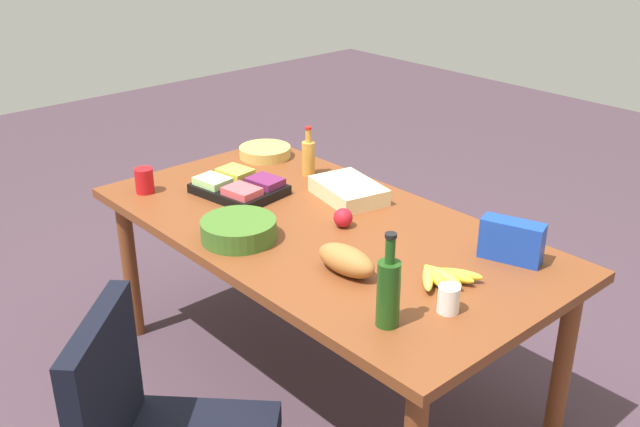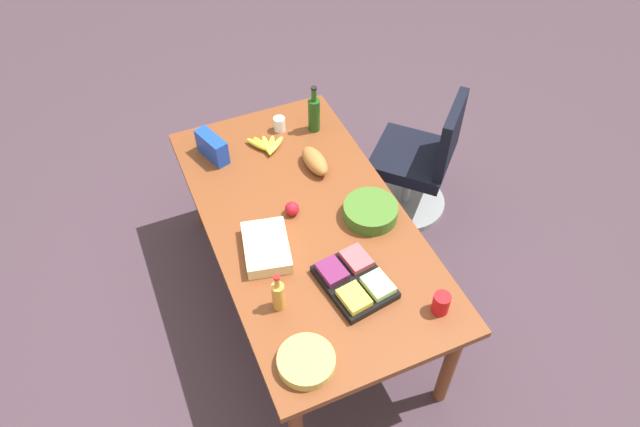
# 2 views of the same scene
# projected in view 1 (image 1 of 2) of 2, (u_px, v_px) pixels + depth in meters

# --- Properties ---
(ground_plane) EXTENTS (10.00, 10.00, 0.00)m
(ground_plane) POSITION_uv_depth(u_px,v_px,m) (322.00, 380.00, 3.17)
(ground_plane) COLOR #43313B
(conference_table) EXTENTS (1.92, 1.01, 0.75)m
(conference_table) POSITION_uv_depth(u_px,v_px,m) (322.00, 243.00, 2.90)
(conference_table) COLOR brown
(conference_table) RESTS_ON ground
(apple_red) EXTENTS (0.09, 0.09, 0.08)m
(apple_red) POSITION_uv_depth(u_px,v_px,m) (343.00, 218.00, 2.84)
(apple_red) COLOR red
(apple_red) RESTS_ON conference_table
(paper_cup) EXTENTS (0.08, 0.08, 0.09)m
(paper_cup) POSITION_uv_depth(u_px,v_px,m) (449.00, 299.00, 2.27)
(paper_cup) COLOR white
(paper_cup) RESTS_ON conference_table
(red_solo_cup) EXTENTS (0.10, 0.10, 0.11)m
(red_solo_cup) POSITION_uv_depth(u_px,v_px,m) (144.00, 181.00, 3.15)
(red_solo_cup) COLOR red
(red_solo_cup) RESTS_ON conference_table
(fruit_platter) EXTENTS (0.40, 0.33, 0.07)m
(fruit_platter) POSITION_uv_depth(u_px,v_px,m) (239.00, 187.00, 3.15)
(fruit_platter) COLOR black
(fruit_platter) RESTS_ON conference_table
(chip_bag_blue) EXTENTS (0.23, 0.15, 0.15)m
(chip_bag_blue) POSITION_uv_depth(u_px,v_px,m) (512.00, 241.00, 2.57)
(chip_bag_blue) COLOR #1840B4
(chip_bag_blue) RESTS_ON conference_table
(bread_loaf) EXTENTS (0.25, 0.13, 0.10)m
(bread_loaf) POSITION_uv_depth(u_px,v_px,m) (346.00, 260.00, 2.49)
(bread_loaf) COLOR #A86932
(bread_loaf) RESTS_ON conference_table
(sheet_cake) EXTENTS (0.36, 0.28, 0.07)m
(sheet_cake) POSITION_uv_depth(u_px,v_px,m) (349.00, 191.00, 3.10)
(sheet_cake) COLOR beige
(sheet_cake) RESTS_ON conference_table
(wine_bottle) EXTENTS (0.08, 0.08, 0.31)m
(wine_bottle) POSITION_uv_depth(u_px,v_px,m) (388.00, 291.00, 2.17)
(wine_bottle) COLOR #1E4916
(wine_bottle) RESTS_ON conference_table
(dressing_bottle) EXTENTS (0.07, 0.07, 0.23)m
(dressing_bottle) POSITION_uv_depth(u_px,v_px,m) (308.00, 157.00, 3.33)
(dressing_bottle) COLOR gold
(dressing_bottle) RESTS_ON conference_table
(banana_bunch) EXTENTS (0.20, 0.23, 0.04)m
(banana_bunch) POSITION_uv_depth(u_px,v_px,m) (443.00, 276.00, 2.44)
(banana_bunch) COLOR #E0C944
(banana_bunch) RESTS_ON conference_table
(salad_bowl) EXTENTS (0.33, 0.33, 0.08)m
(salad_bowl) POSITION_uv_depth(u_px,v_px,m) (239.00, 230.00, 2.74)
(salad_bowl) COLOR #3F6924
(salad_bowl) RESTS_ON conference_table
(chip_bowl) EXTENTS (0.30, 0.30, 0.05)m
(chip_bowl) POSITION_uv_depth(u_px,v_px,m) (265.00, 152.00, 3.57)
(chip_bowl) COLOR tan
(chip_bowl) RESTS_ON conference_table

